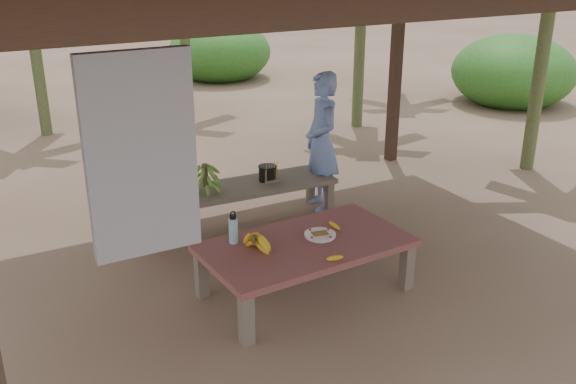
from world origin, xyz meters
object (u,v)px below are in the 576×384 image
water_flask (233,230)px  woman (322,142)px  cooking_pot (267,173)px  work_table (306,249)px  ripe_banana_bunch (254,243)px  plate (320,235)px  bench (238,191)px

water_flask → woman: 2.19m
cooking_pot → woman: size_ratio=0.12×
work_table → woman: (1.16, 1.63, 0.37)m
work_table → ripe_banana_bunch: 0.50m
work_table → plate: plate is taller
ripe_banana_bunch → cooking_pot: ripe_banana_bunch is taller
water_flask → cooking_pot: bearing=53.0°
bench → plate: plate is taller
work_table → woman: size_ratio=1.14×
ripe_banana_bunch → woman: bearing=44.0°
bench → ripe_banana_bunch: size_ratio=8.11×
plate → water_flask: (-0.72, 0.27, 0.11)m
cooking_pot → woman: (0.69, -0.03, 0.28)m
bench → ripe_banana_bunch: bearing=-107.6°
work_table → cooking_pot: size_ratio=9.51×
bench → cooking_pot: bearing=4.1°
cooking_pot → woman: 0.74m
cooking_pot → plate: bearing=-100.8°
ripe_banana_bunch → plate: size_ratio=0.97×
ripe_banana_bunch → bench: bearing=69.9°
plate → water_flask: 0.78m
ripe_banana_bunch → cooking_pot: (0.96, 1.62, -0.05)m
bench → woman: bearing=1.3°
ripe_banana_bunch → woman: size_ratio=0.17×
cooking_pot → bench: bearing=-178.4°
water_flask → cooking_pot: 1.72m
ripe_banana_bunch → water_flask: water_flask is taller
ripe_banana_bunch → plate: 0.65m
woman → water_flask: bearing=-41.0°
ripe_banana_bunch → woman: (1.64, 1.58, 0.23)m
cooking_pot → ripe_banana_bunch: bearing=-120.6°
ripe_banana_bunch → plate: ripe_banana_bunch is taller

